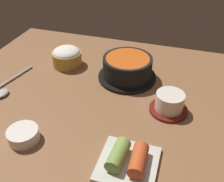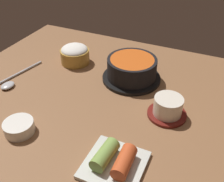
{
  "view_description": "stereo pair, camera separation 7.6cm",
  "coord_description": "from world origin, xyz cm",
  "px_view_note": "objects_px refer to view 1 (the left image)",
  "views": [
    {
      "loc": [
        20.22,
        -60.35,
        49.61
      ],
      "look_at": [
        2.0,
        -2.0,
        5.0
      ],
      "focal_mm": 41.79,
      "sensor_mm": 36.0,
      "label": 1
    },
    {
      "loc": [
        27.28,
        -57.65,
        49.61
      ],
      "look_at": [
        2.0,
        -2.0,
        5.0
      ],
      "focal_mm": 41.79,
      "sensor_mm": 36.0,
      "label": 2
    }
  ],
  "objects_px": {
    "stone_pot": "(127,68)",
    "tea_cup_with_saucer": "(169,103)",
    "rice_bowl": "(67,56)",
    "kimchi_plate": "(128,160)",
    "side_bowl_near": "(23,135)",
    "spoon": "(6,88)"
  },
  "relations": [
    {
      "from": "stone_pot",
      "to": "tea_cup_with_saucer",
      "type": "relative_size",
      "value": 1.78
    },
    {
      "from": "rice_bowl",
      "to": "tea_cup_with_saucer",
      "type": "distance_m",
      "value": 0.41
    },
    {
      "from": "kimchi_plate",
      "to": "side_bowl_near",
      "type": "distance_m",
      "value": 0.26
    },
    {
      "from": "stone_pot",
      "to": "tea_cup_with_saucer",
      "type": "xyz_separation_m",
      "value": [
        0.15,
        -0.13,
        -0.01
      ]
    },
    {
      "from": "rice_bowl",
      "to": "tea_cup_with_saucer",
      "type": "xyz_separation_m",
      "value": [
        0.38,
        -0.15,
        -0.01
      ]
    },
    {
      "from": "kimchi_plate",
      "to": "spoon",
      "type": "height_order",
      "value": "kimchi_plate"
    },
    {
      "from": "tea_cup_with_saucer",
      "to": "side_bowl_near",
      "type": "height_order",
      "value": "tea_cup_with_saucer"
    },
    {
      "from": "kimchi_plate",
      "to": "spoon",
      "type": "xyz_separation_m",
      "value": [
        -0.44,
        0.17,
        -0.01
      ]
    },
    {
      "from": "rice_bowl",
      "to": "kimchi_plate",
      "type": "relative_size",
      "value": 0.79
    },
    {
      "from": "side_bowl_near",
      "to": "spoon",
      "type": "distance_m",
      "value": 0.24
    },
    {
      "from": "stone_pot",
      "to": "side_bowl_near",
      "type": "distance_m",
      "value": 0.39
    },
    {
      "from": "side_bowl_near",
      "to": "spoon",
      "type": "relative_size",
      "value": 0.39
    },
    {
      "from": "rice_bowl",
      "to": "tea_cup_with_saucer",
      "type": "bearing_deg",
      "value": -21.32
    },
    {
      "from": "side_bowl_near",
      "to": "kimchi_plate",
      "type": "bearing_deg",
      "value": 0.16
    },
    {
      "from": "tea_cup_with_saucer",
      "to": "spoon",
      "type": "height_order",
      "value": "tea_cup_with_saucer"
    },
    {
      "from": "stone_pot",
      "to": "spoon",
      "type": "xyz_separation_m",
      "value": [
        -0.34,
        -0.18,
        -0.03
      ]
    },
    {
      "from": "rice_bowl",
      "to": "kimchi_plate",
      "type": "bearing_deg",
      "value": -48.89
    },
    {
      "from": "stone_pot",
      "to": "kimchi_plate",
      "type": "height_order",
      "value": "stone_pot"
    },
    {
      "from": "tea_cup_with_saucer",
      "to": "rice_bowl",
      "type": "bearing_deg",
      "value": 158.68
    },
    {
      "from": "tea_cup_with_saucer",
      "to": "side_bowl_near",
      "type": "bearing_deg",
      "value": -146.29
    },
    {
      "from": "side_bowl_near",
      "to": "spoon",
      "type": "height_order",
      "value": "side_bowl_near"
    },
    {
      "from": "rice_bowl",
      "to": "kimchi_plate",
      "type": "height_order",
      "value": "rice_bowl"
    }
  ]
}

